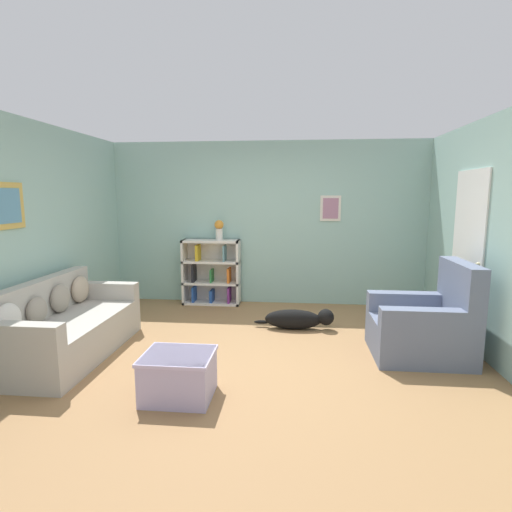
% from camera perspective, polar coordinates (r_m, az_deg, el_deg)
% --- Properties ---
extents(ground_plane, '(14.00, 14.00, 0.00)m').
position_cam_1_polar(ground_plane, '(4.58, -0.51, -13.88)').
color(ground_plane, '#997047').
extents(wall_back, '(5.60, 0.13, 2.60)m').
position_cam_1_polar(wall_back, '(6.48, 1.64, 4.67)').
color(wall_back, '#93BCB2').
rests_on(wall_back, ground_plane).
extents(wall_left, '(0.13, 5.00, 2.60)m').
position_cam_1_polar(wall_left, '(5.19, -29.83, 2.50)').
color(wall_left, '#93BCB2').
rests_on(wall_left, ground_plane).
extents(wall_right, '(0.16, 5.00, 2.60)m').
position_cam_1_polar(wall_right, '(4.73, 31.88, 1.74)').
color(wall_right, '#93BCB2').
rests_on(wall_right, ground_plane).
extents(couch, '(0.85, 1.83, 0.84)m').
position_cam_1_polar(couch, '(4.93, -25.60, -9.22)').
color(couch, '#ADA89E').
rests_on(couch, ground_plane).
extents(bookshelf, '(0.92, 0.31, 1.05)m').
position_cam_1_polar(bookshelf, '(6.52, -6.37, -2.38)').
color(bookshelf, silver).
rests_on(bookshelf, ground_plane).
extents(recliner_chair, '(0.99, 0.87, 1.05)m').
position_cam_1_polar(recliner_chair, '(4.80, 23.14, -9.07)').
color(recliner_chair, slate).
rests_on(recliner_chair, ground_plane).
extents(coffee_table, '(0.61, 0.51, 0.40)m').
position_cam_1_polar(coffee_table, '(3.69, -11.00, -16.24)').
color(coffee_table, '#ADA3CC').
rests_on(coffee_table, ground_plane).
extents(dog, '(1.06, 0.24, 0.28)m').
position_cam_1_polar(dog, '(5.36, 6.08, -8.93)').
color(dog, black).
rests_on(dog, ground_plane).
extents(vase, '(0.15, 0.15, 0.32)m').
position_cam_1_polar(vase, '(6.37, -5.30, 3.88)').
color(vase, silver).
rests_on(vase, bookshelf).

